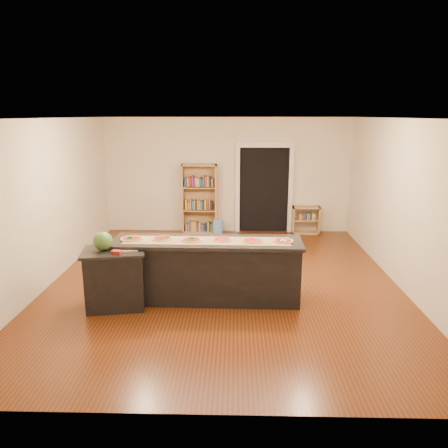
{
  "coord_description": "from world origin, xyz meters",
  "views": [
    {
      "loc": [
        0.19,
        -7.18,
        2.86
      ],
      "look_at": [
        0.0,
        0.2,
        1.0
      ],
      "focal_mm": 35.0,
      "sensor_mm": 36.0,
      "label": 1
    }
  ],
  "objects_px": {
    "kitchen_island": "(207,270)",
    "watermelon": "(103,241)",
    "bookshelf": "(200,199)",
    "side_counter": "(115,278)",
    "waste_bin": "(218,227)",
    "low_shelf": "(306,220)"
  },
  "relations": [
    {
      "from": "side_counter",
      "to": "watermelon",
      "type": "relative_size",
      "value": 3.25
    },
    {
      "from": "side_counter",
      "to": "kitchen_island",
      "type": "bearing_deg",
      "value": 3.49
    },
    {
      "from": "side_counter",
      "to": "watermelon",
      "type": "bearing_deg",
      "value": 177.17
    },
    {
      "from": "low_shelf",
      "to": "waste_bin",
      "type": "height_order",
      "value": "low_shelf"
    },
    {
      "from": "low_shelf",
      "to": "watermelon",
      "type": "distance_m",
      "value": 5.76
    },
    {
      "from": "side_counter",
      "to": "bookshelf",
      "type": "height_order",
      "value": "bookshelf"
    },
    {
      "from": "low_shelf",
      "to": "waste_bin",
      "type": "distance_m",
      "value": 2.17
    },
    {
      "from": "kitchen_island",
      "to": "bookshelf",
      "type": "xyz_separation_m",
      "value": [
        -0.44,
        4.03,
        0.36
      ]
    },
    {
      "from": "waste_bin",
      "to": "watermelon",
      "type": "xyz_separation_m",
      "value": [
        -1.53,
        -4.21,
        0.87
      ]
    },
    {
      "from": "kitchen_island",
      "to": "bookshelf",
      "type": "distance_m",
      "value": 4.07
    },
    {
      "from": "watermelon",
      "to": "waste_bin",
      "type": "bearing_deg",
      "value": 70.04
    },
    {
      "from": "bookshelf",
      "to": "kitchen_island",
      "type": "bearing_deg",
      "value": -83.76
    },
    {
      "from": "bookshelf",
      "to": "watermelon",
      "type": "xyz_separation_m",
      "value": [
        -1.07,
        -4.36,
        0.2
      ]
    },
    {
      "from": "side_counter",
      "to": "low_shelf",
      "type": "height_order",
      "value": "side_counter"
    },
    {
      "from": "kitchen_island",
      "to": "watermelon",
      "type": "distance_m",
      "value": 1.65
    },
    {
      "from": "side_counter",
      "to": "low_shelf",
      "type": "bearing_deg",
      "value": 41.14
    },
    {
      "from": "bookshelf",
      "to": "low_shelf",
      "type": "height_order",
      "value": "bookshelf"
    },
    {
      "from": "side_counter",
      "to": "waste_bin",
      "type": "xyz_separation_m",
      "value": [
        1.38,
        4.19,
        -0.28
      ]
    },
    {
      "from": "kitchen_island",
      "to": "watermelon",
      "type": "relative_size",
      "value": 10.43
    },
    {
      "from": "low_shelf",
      "to": "side_counter",
      "type": "bearing_deg",
      "value": -129.13
    },
    {
      "from": "bookshelf",
      "to": "side_counter",
      "type": "bearing_deg",
      "value": -102.03
    },
    {
      "from": "kitchen_island",
      "to": "low_shelf",
      "type": "height_order",
      "value": "kitchen_island"
    }
  ]
}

